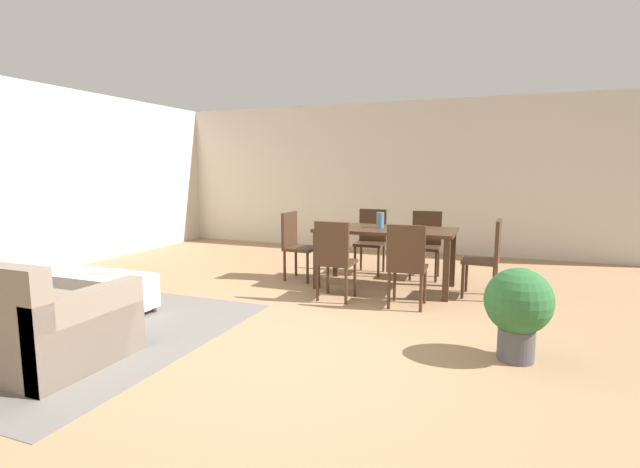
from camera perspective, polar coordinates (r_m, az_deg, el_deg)
ground_plane at (r=4.14m, az=-4.24°, el=-13.25°), size 10.80×10.80×0.00m
wall_back at (r=8.64m, az=10.22°, el=6.87°), size 9.00×0.12×2.70m
area_rug at (r=5.09m, az=-29.43°, el=-10.13°), size 3.00×2.80×0.01m
ottoman_table at (r=5.40m, az=-25.29°, el=-6.31°), size 1.10×0.51×0.41m
dining_table at (r=5.90m, az=8.08°, el=-0.21°), size 1.70×0.85×0.76m
dining_chair_near_left at (r=5.27m, az=1.76°, el=-2.71°), size 0.40×0.40×0.92m
dining_chair_near_right at (r=5.06m, az=10.61°, el=-3.30°), size 0.41×0.41×0.92m
dining_chair_far_left at (r=6.77m, az=6.30°, el=-0.37°), size 0.41×0.41×0.92m
dining_chair_far_right at (r=6.58m, az=12.87°, el=-0.77°), size 0.42×0.42×0.92m
dining_chair_head_east at (r=5.74m, az=19.99°, el=-2.31°), size 0.42×0.42×0.92m
dining_chair_head_west at (r=6.32m, az=-3.00°, el=-0.94°), size 0.41×0.41×0.92m
vase_centerpiece at (r=5.92m, az=7.40°, el=1.71°), size 0.09×0.09×0.19m
book_on_ottoman at (r=5.37m, az=-24.78°, el=-4.24°), size 0.31×0.27×0.03m
potted_plant at (r=3.97m, az=23.17°, el=-8.19°), size 0.52×0.52×0.74m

